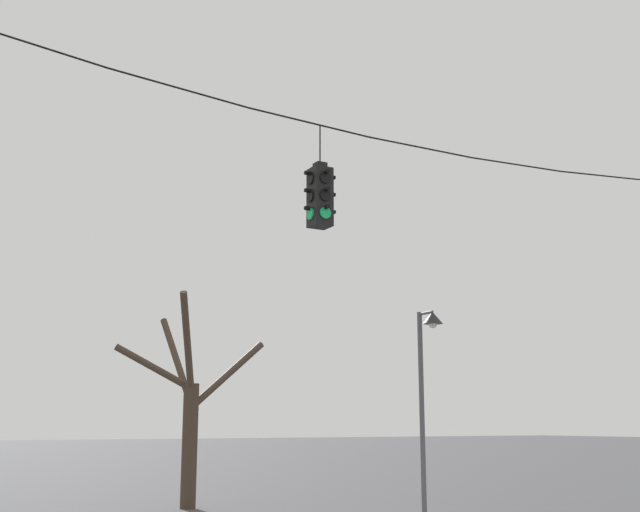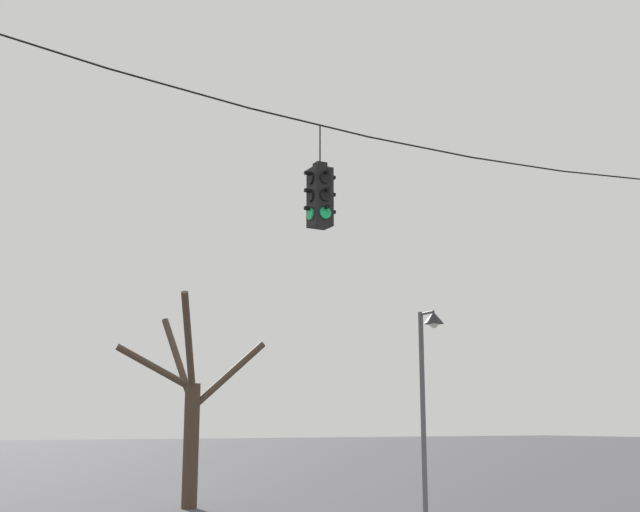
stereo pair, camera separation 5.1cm
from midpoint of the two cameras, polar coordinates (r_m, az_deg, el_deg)
The scene contains 4 objects.
span_wire at distance 15.04m, azimuth 7.18°, elevation 8.28°, with size 16.23×0.03×0.56m.
traffic_light_over_intersection at distance 13.49m, azimuth -0.11°, elevation 4.25°, with size 0.58×0.58×1.79m.
street_lamp at distance 19.18m, azimuth 7.57°, elevation -7.57°, with size 0.47×0.82×4.77m.
bare_tree at distance 21.63m, azimuth -9.38°, elevation -10.80°, with size 4.05×3.07×5.40m.
Camera 1 is at (-8.43, -11.84, 2.14)m, focal length 45.00 mm.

